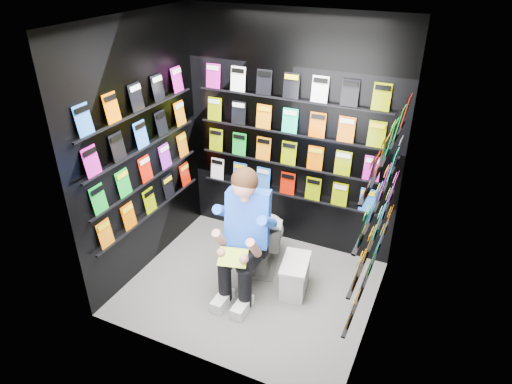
% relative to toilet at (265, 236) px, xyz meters
% --- Properties ---
extents(floor, '(2.40, 2.40, 0.00)m').
position_rel_toilet_xyz_m(floor, '(0.04, -0.43, -0.37)').
color(floor, slate).
rests_on(floor, ground).
extents(ceiling, '(2.40, 2.40, 0.00)m').
position_rel_toilet_xyz_m(ceiling, '(0.04, -0.43, 2.23)').
color(ceiling, white).
rests_on(ceiling, floor).
extents(wall_back, '(2.40, 0.04, 2.60)m').
position_rel_toilet_xyz_m(wall_back, '(0.04, 0.57, 0.93)').
color(wall_back, black).
rests_on(wall_back, floor).
extents(wall_front, '(2.40, 0.04, 2.60)m').
position_rel_toilet_xyz_m(wall_front, '(0.04, -1.43, 0.93)').
color(wall_front, black).
rests_on(wall_front, floor).
extents(wall_left, '(0.04, 2.00, 2.60)m').
position_rel_toilet_xyz_m(wall_left, '(-1.16, -0.43, 0.93)').
color(wall_left, black).
rests_on(wall_left, floor).
extents(wall_right, '(0.04, 2.00, 2.60)m').
position_rel_toilet_xyz_m(wall_right, '(1.24, -0.43, 0.93)').
color(wall_right, black).
rests_on(wall_right, floor).
extents(comics_back, '(2.10, 0.06, 1.37)m').
position_rel_toilet_xyz_m(comics_back, '(0.04, 0.54, 0.94)').
color(comics_back, '#E56300').
rests_on(comics_back, wall_back).
extents(comics_left, '(0.06, 1.70, 1.37)m').
position_rel_toilet_xyz_m(comics_left, '(-1.13, -0.43, 0.94)').
color(comics_left, '#E56300').
rests_on(comics_left, wall_left).
extents(comics_right, '(0.06, 1.70, 1.37)m').
position_rel_toilet_xyz_m(comics_right, '(1.21, -0.43, 0.94)').
color(comics_right, '#E56300').
rests_on(comics_right, wall_right).
extents(toilet, '(0.60, 0.83, 0.73)m').
position_rel_toilet_xyz_m(toilet, '(0.00, 0.00, 0.00)').
color(toilet, white).
rests_on(toilet, floor).
extents(longbox, '(0.31, 0.46, 0.32)m').
position_rel_toilet_xyz_m(longbox, '(0.45, -0.27, -0.21)').
color(longbox, silver).
rests_on(longbox, floor).
extents(longbox_lid, '(0.33, 0.49, 0.03)m').
position_rel_toilet_xyz_m(longbox_lid, '(0.45, -0.27, -0.03)').
color(longbox_lid, silver).
rests_on(longbox_lid, longbox).
extents(reader, '(0.76, 0.94, 1.52)m').
position_rel_toilet_xyz_m(reader, '(0.00, -0.38, 0.43)').
color(reader, blue).
rests_on(reader, toilet).
extents(held_comic, '(0.30, 0.22, 0.11)m').
position_rel_toilet_xyz_m(held_comic, '(-0.00, -0.73, 0.21)').
color(held_comic, green).
rests_on(held_comic, reader).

